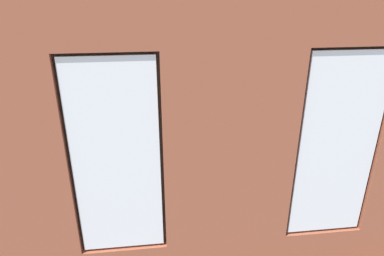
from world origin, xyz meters
name	(u,v)px	position (x,y,z in m)	size (l,w,h in m)	color
ground_plane	(195,174)	(0.00, 0.00, -0.05)	(6.44, 5.69, 0.10)	brown
brick_wall_with_windows	(229,162)	(0.00, 2.46, 1.53)	(5.84, 0.30, 3.11)	#9E5138
white_wall_right	(6,99)	(2.87, 0.20, 1.56)	(0.10, 4.69, 3.11)	silver
couch_by_window	(182,223)	(0.41, 1.81, 0.33)	(1.73, 0.87, 0.80)	black
couch_left	(313,146)	(-2.22, -0.09, 0.33)	(0.93, 2.09, 0.80)	black
coffee_table	(174,153)	(0.37, -0.02, 0.37)	(1.46, 0.82, 0.42)	#A87547
cup_ceramic	(149,153)	(0.81, 0.10, 0.47)	(0.08, 0.08, 0.09)	#B23D38
candle_jar	(164,146)	(0.55, -0.12, 0.48)	(0.08, 0.08, 0.11)	#B7333D
remote_gray	(181,153)	(0.26, 0.10, 0.43)	(0.05, 0.17, 0.02)	#59595B
remote_silver	(174,150)	(0.37, -0.02, 0.43)	(0.05, 0.17, 0.02)	#B2B2B7
remote_black	(196,145)	(-0.03, -0.17, 0.43)	(0.05, 0.17, 0.02)	black
media_console	(44,168)	(2.57, 0.06, 0.27)	(0.99, 0.42, 0.55)	black
tv_flatscreen	(37,132)	(2.57, 0.06, 0.95)	(1.19, 0.20, 0.79)	black
papasan_chair	(184,120)	(0.05, -1.42, 0.44)	(1.08, 1.08, 0.69)	olive
potted_plant_by_left_couch	(267,116)	(-1.82, -1.57, 0.39)	(0.38, 0.38, 0.57)	brown
potted_plant_corner_near_left	(287,97)	(-2.37, -1.85, 0.72)	(0.82, 0.89, 1.21)	#47423D
potted_plant_foreground_right	(79,104)	(2.26, -1.80, 0.76)	(0.78, 0.93, 1.47)	gray
potted_plant_between_couches	(284,182)	(-0.91, 1.76, 0.79)	(0.85, 0.85, 1.20)	gray
potted_plant_beside_window_right	(52,226)	(1.95, 1.91, 0.51)	(0.96, 0.93, 1.13)	#47423D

